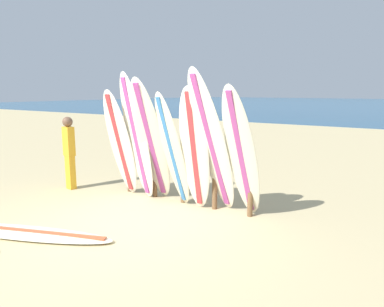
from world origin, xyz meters
TOP-DOWN VIEW (x-y plane):
  - ground_plane at (0.00, 0.00)m, footprint 120.00×120.00m
  - surfboard_rack at (0.02, 1.62)m, footprint 2.81×0.09m
  - surfboard_leaning_far_left at (-1.19, 1.26)m, footprint 0.56×0.71m
  - surfboard_leaning_left at (-0.77, 1.27)m, footprint 0.68×0.70m
  - surfboard_leaning_center_left at (-0.43, 1.27)m, footprint 0.69×1.10m
  - surfboard_leaning_center at (0.04, 1.28)m, footprint 0.61×0.79m
  - surfboard_leaning_center_right at (0.49, 1.30)m, footprint 0.59×0.67m
  - surfboard_leaning_right at (0.82, 1.31)m, footprint 0.71×1.13m
  - surfboard_leaning_far_right at (1.33, 1.36)m, footprint 0.57×0.96m
  - surfboard_lying_on_sand at (-0.99, -0.90)m, footprint 2.73×1.44m
  - beachgoer_standing at (-2.50, 1.07)m, footprint 0.27×0.21m

SIDE VIEW (x-z plane):
  - ground_plane at x=0.00m, z-range 0.00..0.00m
  - surfboard_lying_on_sand at x=-0.99m, z-range -0.01..0.08m
  - surfboard_rack at x=0.02m, z-range 0.12..1.25m
  - beachgoer_standing at x=-2.50m, z-range 0.08..1.61m
  - surfboard_leaning_center at x=0.04m, z-range 0.00..2.06m
  - surfboard_leaning_far_left at x=-1.19m, z-range 0.00..2.09m
  - surfboard_leaning_center_right at x=0.49m, z-range 0.00..2.15m
  - surfboard_leaning_far_right at x=1.33m, z-range 0.00..2.17m
  - surfboard_leaning_center_left at x=-0.43m, z-range 0.00..2.30m
  - surfboard_leaning_left at x=-0.77m, z-range 0.00..2.40m
  - surfboard_leaning_right at x=0.82m, z-range 0.00..2.42m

